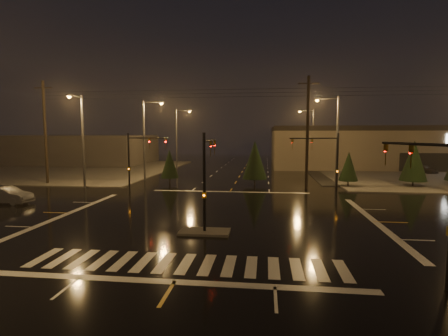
{
  "coord_description": "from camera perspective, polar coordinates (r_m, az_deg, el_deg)",
  "views": [
    {
      "loc": [
        3.57,
        -24.16,
        5.94
      ],
      "look_at": [
        0.06,
        5.41,
        3.0
      ],
      "focal_mm": 28.0,
      "sensor_mm": 36.0,
      "label": 1
    }
  ],
  "objects": [
    {
      "name": "ground",
      "position": [
        25.14,
        -1.6,
        -8.03
      ],
      "size": [
        140.0,
        140.0,
        0.0
      ],
      "primitive_type": "plane",
      "color": "black",
      "rests_on": "ground"
    },
    {
      "name": "sidewalk_ne",
      "position": [
        60.55,
        32.62,
        -0.83
      ],
      "size": [
        36.0,
        36.0,
        0.12
      ],
      "primitive_type": "cube",
      "color": "#44413D",
      "rests_on": "ground"
    },
    {
      "name": "sidewalk_nw",
      "position": [
        63.99,
        -24.9,
        -0.16
      ],
      "size": [
        36.0,
        36.0,
        0.12
      ],
      "primitive_type": "cube",
      "color": "#44413D",
      "rests_on": "ground"
    },
    {
      "name": "median_island",
      "position": [
        21.3,
        -3.19,
        -10.35
      ],
      "size": [
        3.0,
        1.6,
        0.15
      ],
      "primitive_type": "cube",
      "color": "#44413D",
      "rests_on": "ground"
    },
    {
      "name": "crosswalk",
      "position": [
        16.67,
        -6.28,
        -15.25
      ],
      "size": [
        15.0,
        2.6,
        0.01
      ],
      "primitive_type": "cube",
      "color": "beige",
      "rests_on": "ground"
    },
    {
      "name": "stop_bar_near",
      "position": [
        14.87,
        -8.1,
        -17.93
      ],
      "size": [
        16.0,
        0.5,
        0.01
      ],
      "primitive_type": "cube",
      "color": "beige",
      "rests_on": "ground"
    },
    {
      "name": "stop_bar_far",
      "position": [
        35.84,
        0.97,
        -3.9
      ],
      "size": [
        16.0,
        0.5,
        0.01
      ],
      "primitive_type": "cube",
      "color": "beige",
      "rests_on": "ground"
    },
    {
      "name": "retail_building",
      "position": [
        76.9,
        30.96,
        3.27
      ],
      "size": [
        60.2,
        28.3,
        7.2
      ],
      "color": "#6F604F",
      "rests_on": "ground"
    },
    {
      "name": "commercial_block",
      "position": [
        76.65,
        -23.47,
        2.82
      ],
      "size": [
        30.0,
        18.0,
        5.6
      ],
      "primitive_type": "cube",
      "color": "#413B39",
      "rests_on": "ground"
    },
    {
      "name": "signal_mast_median",
      "position": [
        21.5,
        -2.82,
        -0.21
      ],
      "size": [
        0.25,
        4.59,
        6.0
      ],
      "color": "black",
      "rests_on": "ground"
    },
    {
      "name": "signal_mast_ne",
      "position": [
        34.87,
        16.56,
        1.87
      ],
      "size": [
        4.84,
        1.86,
        6.0
      ],
      "color": "black",
      "rests_on": "ground"
    },
    {
      "name": "signal_mast_nw",
      "position": [
        36.77,
        -14.07,
        2.12
      ],
      "size": [
        4.84,
        1.86,
        6.0
      ],
      "color": "black",
      "rests_on": "ground"
    },
    {
      "name": "signal_mast_se",
      "position": [
        16.03,
        31.28,
        -3.18
      ],
      "size": [
        1.55,
        3.87,
        6.0
      ],
      "color": "black",
      "rests_on": "ground"
    },
    {
      "name": "streetlight_1",
      "position": [
        44.67,
        -12.56,
        5.33
      ],
      "size": [
        2.77,
        0.32,
        10.0
      ],
      "color": "#38383A",
      "rests_on": "ground"
    },
    {
      "name": "streetlight_2",
      "position": [
        60.0,
        -7.49,
        5.46
      ],
      "size": [
        2.77,
        0.32,
        10.0
      ],
      "color": "#38383A",
      "rests_on": "ground"
    },
    {
      "name": "streetlight_3",
      "position": [
        40.88,
        17.59,
        5.18
      ],
      "size": [
        2.77,
        0.32,
        10.0
      ],
      "color": "#38383A",
      "rests_on": "ground"
    },
    {
      "name": "streetlight_4",
      "position": [
        60.64,
        14.06,
        5.34
      ],
      "size": [
        2.77,
        0.32,
        10.0
      ],
      "color": "#38383A",
      "rests_on": "ground"
    },
    {
      "name": "streetlight_5",
      "position": [
        40.4,
        -22.28,
        5.02
      ],
      "size": [
        0.32,
        2.77,
        10.0
      ],
      "color": "#38383A",
      "rests_on": "ground"
    },
    {
      "name": "utility_pole_0",
      "position": [
        45.94,
        -27.17,
        5.26
      ],
      "size": [
        2.2,
        0.32,
        12.0
      ],
      "color": "black",
      "rests_on": "ground"
    },
    {
      "name": "utility_pole_1",
      "position": [
        38.42,
        13.47,
        5.77
      ],
      "size": [
        2.2,
        0.32,
        12.0
      ],
      "color": "black",
      "rests_on": "ground"
    },
    {
      "name": "conifer_0",
      "position": [
        41.26,
        19.67,
        0.28
      ],
      "size": [
        2.09,
        2.09,
        3.96
      ],
      "color": "black",
      "rests_on": "ground"
    },
    {
      "name": "conifer_1",
      "position": [
        44.12,
        28.59,
        1.06
      ],
      "size": [
        2.88,
        2.88,
        5.2
      ],
      "color": "black",
      "rests_on": "ground"
    },
    {
      "name": "conifer_3",
      "position": [
        41.91,
        -8.87,
        0.69
      ],
      "size": [
        2.14,
        2.14,
        4.05
      ],
      "color": "black",
      "rests_on": "ground"
    },
    {
      "name": "conifer_4",
      "position": [
        40.62,
        5.06,
        1.36
      ],
      "size": [
        2.85,
        2.85,
        5.15
      ],
      "color": "black",
      "rests_on": "ground"
    },
    {
      "name": "car_parked",
      "position": [
        60.03,
        29.8,
        -0.12
      ],
      "size": [
        3.38,
        4.4,
        1.4
      ],
      "primitive_type": "imported",
      "rotation": [
        0.0,
        0.0,
        0.49
      ],
      "color": "black",
      "rests_on": "ground"
    },
    {
      "name": "car_crossing",
      "position": [
        35.08,
        -31.97,
        -3.78
      ],
      "size": [
        4.49,
        1.87,
        1.45
      ],
      "primitive_type": "imported",
      "rotation": [
        0.0,
        0.0,
        1.49
      ],
      "color": "slate",
      "rests_on": "ground"
    }
  ]
}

